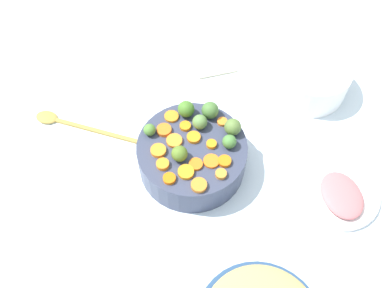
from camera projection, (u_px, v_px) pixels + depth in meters
tabletop at (182, 161)px, 1.12m from camera, size 2.40×2.40×0.02m
serving_bowl_carrots at (192, 156)px, 1.07m from camera, size 0.27×0.27×0.09m
carrot_slice_0 at (172, 116)px, 1.08m from camera, size 0.05×0.05×0.01m
carrot_slice_1 at (211, 161)px, 1.00m from camera, size 0.04×0.04×0.01m
carrot_slice_2 at (225, 161)px, 1.00m from camera, size 0.04×0.04×0.01m
carrot_slice_3 at (199, 185)px, 0.96m from camera, size 0.04×0.04×0.01m
carrot_slice_4 at (221, 174)px, 0.98m from camera, size 0.03×0.03×0.01m
carrot_slice_5 at (196, 164)px, 1.00m from camera, size 0.04×0.04×0.01m
carrot_slice_6 at (163, 164)px, 1.00m from camera, size 0.04×0.04×0.01m
carrot_slice_7 at (194, 137)px, 1.04m from camera, size 0.03×0.03×0.01m
carrot_slice_8 at (222, 122)px, 1.07m from camera, size 0.03×0.03×0.01m
carrot_slice_9 at (212, 143)px, 1.03m from camera, size 0.03×0.03×0.01m
carrot_slice_10 at (185, 126)px, 1.06m from camera, size 0.04×0.04×0.01m
carrot_slice_11 at (171, 179)px, 0.97m from camera, size 0.04×0.04×0.01m
carrot_slice_12 at (186, 172)px, 0.98m from camera, size 0.04×0.04×0.01m
carrot_slice_13 at (164, 130)px, 1.05m from camera, size 0.05×0.05×0.01m
carrot_slice_14 at (158, 151)px, 1.02m from camera, size 0.04×0.04×0.01m
carrot_slice_15 at (174, 141)px, 1.03m from camera, size 0.05×0.05×0.01m
brussels_sprout_0 at (149, 130)px, 1.04m from camera, size 0.03×0.03×0.03m
brussels_sprout_1 at (200, 122)px, 1.05m from camera, size 0.04×0.04×0.04m
brussels_sprout_2 at (210, 110)px, 1.06m from camera, size 0.04×0.04×0.04m
brussels_sprout_3 at (179, 154)px, 1.00m from camera, size 0.04×0.04×0.04m
brussels_sprout_4 at (186, 109)px, 1.07m from camera, size 0.04×0.04×0.04m
brussels_sprout_5 at (233, 127)px, 1.04m from camera, size 0.04×0.04×0.04m
brussels_sprout_6 at (229, 142)px, 1.02m from camera, size 0.03×0.03×0.03m
wooden_spoon at (66, 122)px, 1.18m from camera, size 0.05×0.30×0.01m
casserole_dish at (311, 79)px, 1.21m from camera, size 0.21×0.21×0.09m
ham_plate at (337, 192)px, 1.06m from camera, size 0.21×0.21×0.01m
ham_slice_main at (342, 195)px, 1.03m from camera, size 0.16×0.14×0.02m
dish_towel at (210, 55)px, 1.32m from camera, size 0.21×0.19×0.01m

